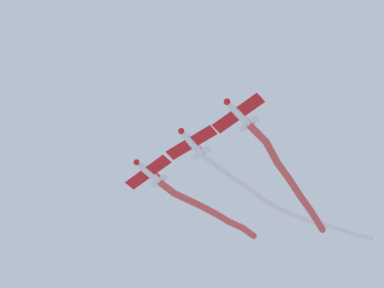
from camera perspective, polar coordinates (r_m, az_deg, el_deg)
airplane_lead at (r=68.79m, az=-4.88°, el=-3.12°), size 6.56×5.76×1.78m
smoke_trail_lead at (r=74.31m, az=1.91°, el=-7.41°), size 13.78×13.21×2.55m
airplane_left_wing at (r=66.02m, az=-0.06°, el=0.18°), size 6.81×5.58×1.78m
smoke_trail_left_wing at (r=76.50m, az=10.68°, el=-6.84°), size 26.48×20.97×4.35m
airplane_right_wing at (r=63.48m, az=5.15°, el=3.42°), size 6.57×5.76×1.78m
smoke_trail_right_wing at (r=69.62m, az=10.81°, el=-3.99°), size 11.09×17.99×2.55m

